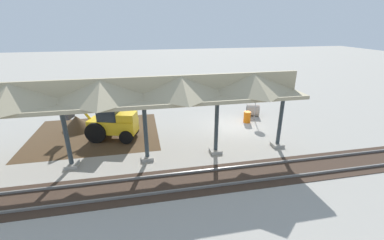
% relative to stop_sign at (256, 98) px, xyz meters
% --- Properties ---
extents(ground_plane, '(120.00, 120.00, 0.00)m').
position_rel_stop_sign_xyz_m(ground_plane, '(2.06, 0.95, -1.84)').
color(ground_plane, '#9E998E').
extents(dirt_work_zone, '(8.82, 7.00, 0.01)m').
position_rel_stop_sign_xyz_m(dirt_work_zone, '(12.45, 0.40, -1.84)').
color(dirt_work_zone, '#4C3823').
rests_on(dirt_work_zone, ground).
extents(platform_canopy, '(22.11, 3.20, 4.90)m').
position_rel_stop_sign_xyz_m(platform_canopy, '(11.01, 4.79, 2.34)').
color(platform_canopy, '#9E998E').
rests_on(platform_canopy, ground).
extents(rail_tracks, '(60.00, 2.58, 0.15)m').
position_rel_stop_sign_xyz_m(rail_tracks, '(2.06, 7.55, -1.81)').
color(rail_tracks, slate).
rests_on(rail_tracks, ground).
extents(stop_sign, '(0.65, 0.44, 2.55)m').
position_rel_stop_sign_xyz_m(stop_sign, '(0.00, 0.00, 0.00)').
color(stop_sign, gray).
rests_on(stop_sign, ground).
extents(backhoe, '(5.16, 2.62, 2.82)m').
position_rel_stop_sign_xyz_m(backhoe, '(11.17, 1.42, -0.57)').
color(backhoe, yellow).
rests_on(backhoe, ground).
extents(dirt_mound, '(4.43, 4.43, 2.23)m').
position_rel_stop_sign_xyz_m(dirt_mound, '(13.86, -0.67, -1.84)').
color(dirt_mound, '#4C3823').
rests_on(dirt_mound, ground).
extents(concrete_pipe, '(1.29, 1.27, 0.99)m').
position_rel_stop_sign_xyz_m(concrete_pipe, '(-0.30, -1.01, -1.35)').
color(concrete_pipe, '#9E9384').
rests_on(concrete_pipe, ground).
extents(traffic_barrel, '(0.56, 0.56, 0.90)m').
position_rel_stop_sign_xyz_m(traffic_barrel, '(0.82, 0.41, -1.39)').
color(traffic_barrel, orange).
rests_on(traffic_barrel, ground).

